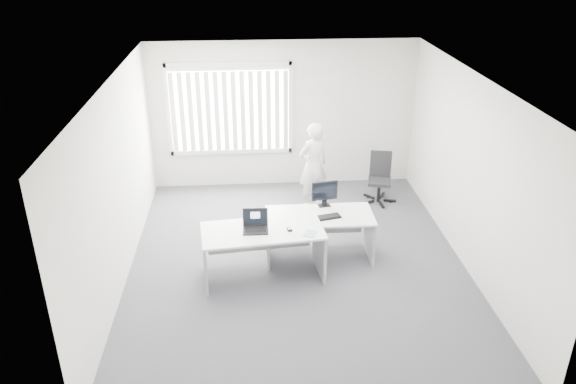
{
  "coord_description": "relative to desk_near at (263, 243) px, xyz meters",
  "views": [
    {
      "loc": [
        -0.69,
        -7.2,
        4.59
      ],
      "look_at": [
        -0.13,
        0.15,
        1.13
      ],
      "focal_mm": 35.0,
      "sensor_mm": 36.0,
      "label": 1
    }
  ],
  "objects": [
    {
      "name": "window",
      "position": [
        -0.48,
        3.27,
        0.99
      ],
      "size": [
        2.32,
        0.06,
        1.76
      ],
      "primitive_type": "cube",
      "color": "silver",
      "rests_on": "wall_back"
    },
    {
      "name": "wall_back",
      "position": [
        0.52,
        3.31,
        0.84
      ],
      "size": [
        5.0,
        0.02,
        2.8
      ],
      "primitive_type": "cube",
      "color": "silver",
      "rests_on": "ground"
    },
    {
      "name": "wall_front",
      "position": [
        0.52,
        -2.69,
        0.84
      ],
      "size": [
        5.0,
        0.02,
        2.8
      ],
      "primitive_type": "cube",
      "color": "silver",
      "rests_on": "ground"
    },
    {
      "name": "ceiling",
      "position": [
        0.52,
        0.31,
        2.24
      ],
      "size": [
        5.0,
        6.0,
        0.02
      ],
      "primitive_type": "cube",
      "color": "white",
      "rests_on": "wall_back"
    },
    {
      "name": "keyboard",
      "position": [
        0.93,
        0.37,
        0.18
      ],
      "size": [
        0.51,
        0.27,
        0.02
      ],
      "primitive_type": "cube",
      "rotation": [
        0.0,
        0.0,
        0.23
      ],
      "color": "black",
      "rests_on": "desk_far"
    },
    {
      "name": "paper_sheet",
      "position": [
        0.33,
        -0.1,
        0.22
      ],
      "size": [
        0.3,
        0.21,
        0.0
      ],
      "primitive_type": "cube",
      "rotation": [
        0.0,
        0.0,
        0.0
      ],
      "color": "white",
      "rests_on": "desk_near"
    },
    {
      "name": "laptop",
      "position": [
        -0.1,
        -0.03,
        0.35
      ],
      "size": [
        0.36,
        0.32,
        0.27
      ],
      "primitive_type": null,
      "rotation": [
        0.0,
        0.0,
        -0.02
      ],
      "color": "black",
      "rests_on": "desk_near"
    },
    {
      "name": "ground",
      "position": [
        0.52,
        0.31,
        -0.56
      ],
      "size": [
        6.0,
        6.0,
        0.0
      ],
      "primitive_type": "plane",
      "color": "#56565E",
      "rests_on": "ground"
    },
    {
      "name": "desk_far",
      "position": [
        0.87,
        0.48,
        -0.03
      ],
      "size": [
        1.61,
        0.76,
        0.73
      ],
      "rotation": [
        0.0,
        0.0,
        -0.01
      ],
      "color": "white",
      "rests_on": "ground"
    },
    {
      "name": "blinds",
      "position": [
        -0.48,
        3.21,
        0.96
      ],
      "size": [
        2.2,
        0.1,
        1.5
      ],
      "primitive_type": null,
      "color": "white",
      "rests_on": "wall_back"
    },
    {
      "name": "booklet",
      "position": [
        0.65,
        -0.17,
        0.22
      ],
      "size": [
        0.21,
        0.24,
        0.01
      ],
      "primitive_type": "cube",
      "rotation": [
        0.0,
        0.0,
        -0.43
      ],
      "color": "silver",
      "rests_on": "desk_near"
    },
    {
      "name": "mouse",
      "position": [
        0.38,
        -0.04,
        0.24
      ],
      "size": [
        0.07,
        0.11,
        0.04
      ],
      "primitive_type": null,
      "rotation": [
        0.0,
        0.0,
        0.15
      ],
      "color": "#A5A5A7",
      "rests_on": "paper_sheet"
    },
    {
      "name": "monitor",
      "position": [
        0.98,
        0.77,
        0.37
      ],
      "size": [
        0.42,
        0.19,
        0.4
      ],
      "primitive_type": null,
      "rotation": [
        0.0,
        0.0,
        0.17
      ],
      "color": "black",
      "rests_on": "desk_far"
    },
    {
      "name": "wall_left",
      "position": [
        -1.98,
        0.31,
        0.84
      ],
      "size": [
        0.02,
        6.0,
        2.8
      ],
      "primitive_type": "cube",
      "color": "silver",
      "rests_on": "ground"
    },
    {
      "name": "wall_right",
      "position": [
        3.02,
        0.31,
        0.84
      ],
      "size": [
        0.02,
        6.0,
        2.8
      ],
      "primitive_type": "cube",
      "color": "silver",
      "rests_on": "ground"
    },
    {
      "name": "office_chair",
      "position": [
        2.23,
        2.36,
        -0.27
      ],
      "size": [
        0.64,
        0.64,
        0.93
      ],
      "rotation": [
        0.0,
        0.0,
        -0.23
      ],
      "color": "black",
      "rests_on": "ground"
    },
    {
      "name": "desk_near",
      "position": [
        0.0,
        0.0,
        0.0
      ],
      "size": [
        1.78,
        0.97,
        0.78
      ],
      "rotation": [
        0.0,
        0.0,
        0.11
      ],
      "color": "white",
      "rests_on": "ground"
    },
    {
      "name": "person",
      "position": [
        0.98,
        2.23,
        0.24
      ],
      "size": [
        0.69,
        0.59,
        1.59
      ],
      "primitive_type": "imported",
      "rotation": [
        0.0,
        0.0,
        3.57
      ],
      "color": "silver",
      "rests_on": "ground"
    }
  ]
}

